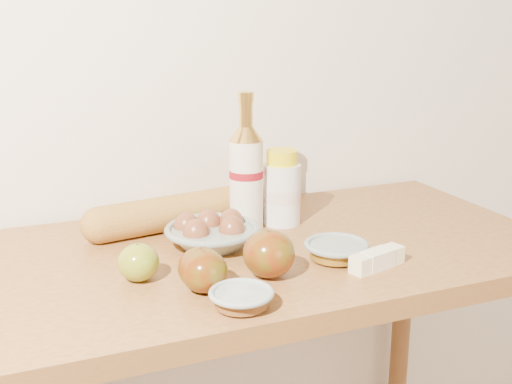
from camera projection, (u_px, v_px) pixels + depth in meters
back_wall at (195, 30)px, 1.42m from camera, size 3.50×0.02×2.60m
table at (250, 306)px, 1.27m from camera, size 1.20×0.60×0.90m
bourbon_bottle at (246, 175)px, 1.32m from camera, size 0.09×0.09×0.29m
cream_bottle at (282, 190)px, 1.36m from camera, size 0.09×0.09×0.16m
egg_bowl at (212, 233)px, 1.24m from camera, size 0.21×0.21×0.07m
baguette at (184, 211)px, 1.35m from camera, size 0.45×0.14×0.07m
apple_yellowgreen at (138, 262)px, 1.08m from camera, size 0.07×0.07×0.07m
apple_redgreen_front at (204, 271)px, 1.04m from camera, size 0.08×0.08×0.07m
apple_redgreen_right at (269, 254)px, 1.10m from camera, size 0.12×0.12×0.08m
sugar_bowl at (241, 298)px, 0.99m from camera, size 0.13×0.13×0.03m
syrup_bowl at (336, 250)px, 1.18m from camera, size 0.15×0.15×0.03m
butter_stick at (377, 259)px, 1.14m from camera, size 0.12×0.06×0.03m
apple_extra at (201, 268)px, 1.05m from camera, size 0.08×0.08×0.07m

